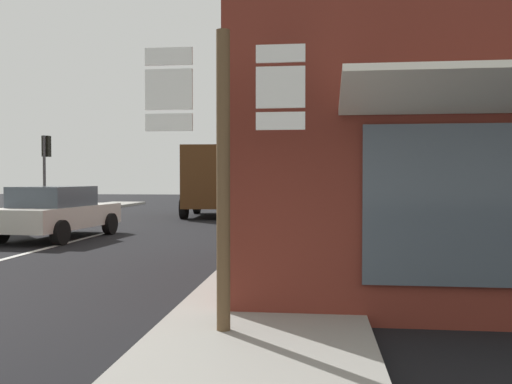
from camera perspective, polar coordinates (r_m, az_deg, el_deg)
The scene contains 8 objects.
ground_plane at distance 16.11m, azimuth -17.43°, elevation -4.65°, with size 80.00×80.00×0.00m, color black.
sidewalk_right at distance 12.76m, azimuth 3.89°, elevation -5.87°, with size 2.26×44.00×0.14m, color gray.
lane_centre_stripe at distance 12.58m, azimuth -24.87°, elevation -6.40°, with size 0.16×12.00×0.01m, color silver.
sedan_far at distance 16.08m, azimuth -20.25°, elevation -1.97°, with size 2.26×4.34×1.47m.
delivery_truck at distance 23.97m, azimuth -4.39°, elevation 1.35°, with size 2.74×5.12×3.05m.
route_sign_post at distance 5.53m, azimuth -3.45°, elevation 3.65°, with size 1.66×0.14×3.20m.
traffic_light_far_left at distance 24.93m, azimuth -21.31°, elevation 3.46°, with size 0.30×0.49×3.52m.
traffic_light_near_right at distance 16.84m, azimuth 1.70°, elevation 4.71°, with size 0.30×0.49×3.58m.
Camera 1 is at (6.50, -4.64, 1.70)m, focal length 37.87 mm.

